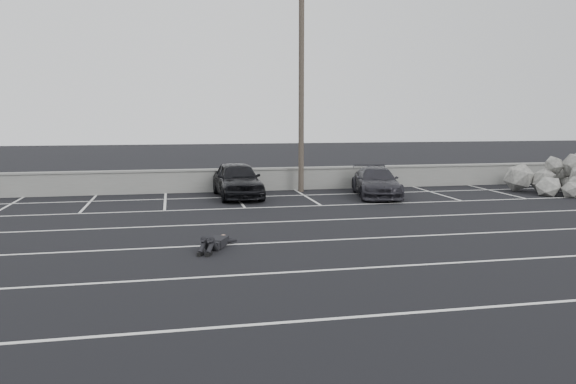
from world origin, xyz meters
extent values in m
plane|color=black|center=(0.00, 0.00, 0.00)|extent=(120.00, 120.00, 0.00)
cube|color=gray|center=(0.00, 14.00, 0.50)|extent=(50.00, 0.35, 1.00)
cube|color=gray|center=(0.00, 14.00, 1.02)|extent=(50.00, 0.45, 0.08)
cube|color=silver|center=(0.00, -3.00, 0.00)|extent=(36.00, 0.10, 0.01)
cube|color=silver|center=(0.00, 0.00, 0.00)|extent=(36.00, 0.10, 0.01)
cube|color=silver|center=(0.00, 3.00, 0.00)|extent=(36.00, 0.10, 0.01)
cube|color=silver|center=(0.00, 6.00, 0.00)|extent=(36.00, 0.10, 0.01)
cube|color=silver|center=(0.00, 9.00, 0.00)|extent=(36.00, 0.10, 0.01)
cube|color=silver|center=(0.00, 12.00, 0.00)|extent=(36.00, 0.10, 0.01)
cube|color=silver|center=(-11.00, 11.50, 0.00)|extent=(0.10, 5.00, 0.01)
cube|color=silver|center=(-8.00, 11.50, 0.00)|extent=(0.10, 5.00, 0.01)
cube|color=silver|center=(-5.00, 11.50, 0.00)|extent=(0.10, 5.00, 0.01)
cube|color=silver|center=(-2.00, 11.50, 0.00)|extent=(0.10, 5.00, 0.01)
cube|color=silver|center=(1.00, 11.50, 0.00)|extent=(0.10, 5.00, 0.01)
cube|color=silver|center=(4.00, 11.50, 0.00)|extent=(0.10, 5.00, 0.01)
cube|color=silver|center=(7.00, 11.50, 0.00)|extent=(0.10, 5.00, 0.01)
cube|color=silver|center=(10.00, 11.50, 0.00)|extent=(0.10, 5.00, 0.01)
cube|color=silver|center=(13.00, 11.50, 0.00)|extent=(0.10, 5.00, 0.01)
imported|color=black|center=(-1.94, 12.00, 0.76)|extent=(1.99, 4.55, 1.52)
imported|color=#25242A|center=(4.00, 11.02, 0.63)|extent=(2.53, 4.57, 1.25)
cylinder|color=#4C4238|center=(1.15, 13.20, 4.67)|extent=(0.25, 0.25, 9.34)
cylinder|color=#252527|center=(12.35, 12.89, 0.43)|extent=(0.68, 0.68, 0.86)
cylinder|color=#252527|center=(12.35, 12.89, 0.88)|extent=(0.76, 0.76, 0.05)
camera|label=1|loc=(-4.68, -11.92, 3.46)|focal=35.00mm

